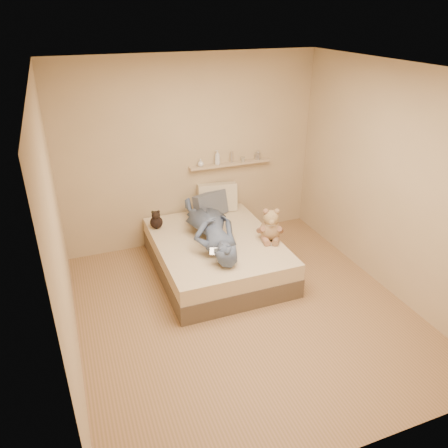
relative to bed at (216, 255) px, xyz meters
name	(u,v)px	position (x,y,z in m)	size (l,w,h in m)	color
room	(247,206)	(0.00, -0.93, 1.08)	(3.80, 3.80, 3.80)	#9E7351
bed	(216,255)	(0.00, 0.00, 0.00)	(1.50, 1.90, 0.45)	brown
game_console	(218,251)	(-0.18, -0.57, 0.40)	(0.21, 0.15, 0.07)	#B4B6BB
teddy_bear	(271,227)	(0.64, -0.25, 0.40)	(0.34, 0.36, 0.43)	#A17958
dark_plush	(156,220)	(-0.63, 0.58, 0.34)	(0.17, 0.17, 0.26)	black
pillow_cream	(217,197)	(0.32, 0.83, 0.43)	(0.55, 0.16, 0.40)	beige
pillow_grey	(211,205)	(0.17, 0.69, 0.40)	(0.50, 0.14, 0.34)	slate
person	(211,228)	(-0.07, 0.00, 0.41)	(0.55, 1.52, 0.36)	#4C5A78
wall_shelf	(230,164)	(0.55, 0.91, 0.88)	(1.20, 0.12, 0.03)	tan
shelf_bottles	(225,158)	(0.47, 0.91, 0.97)	(0.97, 0.11, 0.20)	silver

